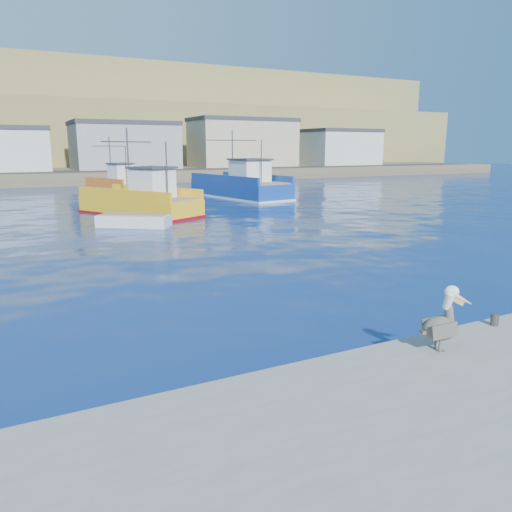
{
  "coord_description": "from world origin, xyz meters",
  "views": [
    {
      "loc": [
        -7.73,
        -11.19,
        4.86
      ],
      "look_at": [
        -0.64,
        2.59,
        1.48
      ],
      "focal_mm": 35.0,
      "sensor_mm": 36.0,
      "label": 1
    }
  ],
  "objects": [
    {
      "name": "pelican",
      "position": [
        0.59,
        -3.9,
        1.12
      ],
      "size": [
        1.17,
        0.68,
        1.46
      ],
      "color": "#595451",
      "rests_on": "dock"
    },
    {
      "name": "trawler_yellow_b",
      "position": [
        1.54,
        25.12,
        0.97
      ],
      "size": [
        7.68,
        10.37,
        6.34
      ],
      "color": "yellow",
      "rests_on": "ground"
    },
    {
      "name": "far_shore",
      "position": [
        0.0,
        109.2,
        8.98
      ],
      "size": [
        200.0,
        81.0,
        24.0
      ],
      "color": "brown",
      "rests_on": "ground"
    },
    {
      "name": "boat_orange",
      "position": [
        3.69,
        43.76,
        1.0
      ],
      "size": [
        5.27,
        8.23,
        6.0
      ],
      "color": "orange",
      "rests_on": "ground"
    },
    {
      "name": "skiff_mid",
      "position": [
        -0.37,
        19.84,
        0.31
      ],
      "size": [
        4.54,
        3.87,
        0.97
      ],
      "color": "silver",
      "rests_on": "ground"
    },
    {
      "name": "ground",
      "position": [
        0.0,
        0.0,
        0.0
      ],
      "size": [
        260.0,
        260.0,
        0.0
      ],
      "primitive_type": "plane",
      "color": "#06244E",
      "rests_on": "ground"
    },
    {
      "name": "dock_bollards",
      "position": [
        0.6,
        -3.4,
        0.65
      ],
      "size": [
        36.2,
        0.2,
        0.3
      ],
      "color": "#4C4C4C",
      "rests_on": "dock"
    },
    {
      "name": "trawler_blue",
      "position": [
        13.66,
        33.57,
        1.09
      ],
      "size": [
        6.2,
        12.77,
        6.63
      ],
      "color": "#133B97",
      "rests_on": "ground"
    }
  ]
}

